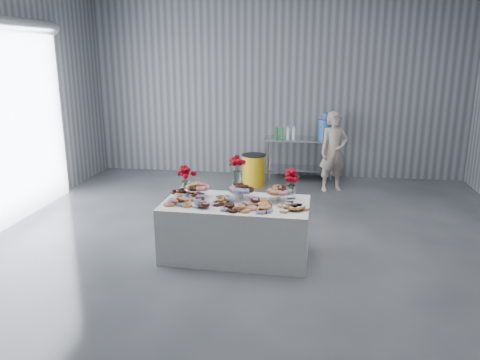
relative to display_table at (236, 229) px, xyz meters
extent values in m
plane|color=#373A3F|center=(0.23, -0.05, -0.38)|extent=(9.00, 9.00, 0.00)
cube|color=gray|center=(0.23, 4.45, 1.62)|extent=(8.00, 0.04, 4.00)
cube|color=gray|center=(0.23, -4.55, 1.62)|extent=(8.00, 0.04, 4.00)
cube|color=white|center=(-3.71, 0.95, 1.12)|extent=(0.05, 3.00, 3.00)
cylinder|color=silver|center=(-3.67, 0.95, 2.67)|extent=(0.24, 3.00, 0.24)
cube|color=white|center=(0.00, 0.00, 0.00)|extent=(1.93, 1.05, 0.75)
cube|color=silver|center=(0.75, 4.05, 0.51)|extent=(1.50, 0.60, 0.04)
cube|color=silver|center=(0.75, 4.05, -0.12)|extent=(1.40, 0.55, 0.03)
cylinder|color=silver|center=(0.10, 3.80, 0.05)|extent=(0.04, 0.04, 0.86)
cylinder|color=silver|center=(1.40, 3.80, 0.05)|extent=(0.04, 0.04, 0.86)
cylinder|color=silver|center=(0.10, 4.30, 0.05)|extent=(0.04, 0.04, 0.86)
cylinder|color=silver|center=(1.40, 4.30, 0.05)|extent=(0.04, 0.04, 0.86)
cylinder|color=silver|center=(-0.55, 0.17, 0.44)|extent=(0.06, 0.06, 0.12)
cylinder|color=silver|center=(-0.55, 0.17, 0.50)|extent=(0.36, 0.36, 0.01)
cylinder|color=silver|center=(0.05, 0.15, 0.44)|extent=(0.06, 0.06, 0.12)
cylinder|color=silver|center=(0.05, 0.15, 0.50)|extent=(0.36, 0.36, 0.01)
cylinder|color=silver|center=(0.55, 0.13, 0.44)|extent=(0.06, 0.06, 0.12)
cylinder|color=silver|center=(0.55, 0.13, 0.50)|extent=(0.36, 0.36, 0.01)
cylinder|color=white|center=(-0.74, 0.27, 0.46)|extent=(0.11, 0.11, 0.18)
cylinder|color=#1E5919|center=(-0.74, 0.27, 0.59)|extent=(0.04, 0.04, 0.18)
cylinder|color=white|center=(0.71, 0.28, 0.46)|extent=(0.11, 0.11, 0.18)
cylinder|color=#1E5919|center=(0.71, 0.28, 0.59)|extent=(0.04, 0.04, 0.18)
cylinder|color=silver|center=(-0.04, 0.35, 0.45)|extent=(0.14, 0.14, 0.15)
cylinder|color=white|center=(-0.04, 0.35, 0.61)|extent=(0.11, 0.11, 0.18)
cylinder|color=#1E5919|center=(-0.04, 0.35, 0.75)|extent=(0.04, 0.04, 0.18)
cylinder|color=#3D75D1|center=(1.25, 4.05, 0.73)|extent=(0.28, 0.28, 0.40)
sphere|color=#3D75D1|center=(1.25, 4.05, 0.98)|extent=(0.20, 0.20, 0.20)
imported|color=#CC8C93|center=(1.41, 3.33, 0.40)|extent=(0.67, 0.56, 1.55)
cylinder|color=yellow|center=(-0.17, 3.49, -0.07)|extent=(0.46, 0.46, 0.62)
cylinder|color=black|center=(-0.17, 3.49, 0.25)|extent=(0.50, 0.50, 0.02)
camera|label=1|loc=(0.88, -5.74, 2.27)|focal=35.00mm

